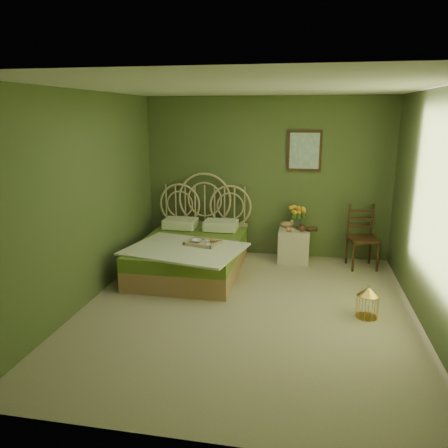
% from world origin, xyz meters
% --- Properties ---
extents(floor, '(4.50, 4.50, 0.00)m').
position_xyz_m(floor, '(0.00, 0.00, 0.00)').
color(floor, tan).
rests_on(floor, ground).
extents(ceiling, '(4.50, 4.50, 0.00)m').
position_xyz_m(ceiling, '(0.00, 0.00, 2.60)').
color(ceiling, silver).
rests_on(ceiling, wall_back).
extents(wall_back, '(4.00, 0.00, 4.00)m').
position_xyz_m(wall_back, '(0.00, 2.25, 1.30)').
color(wall_back, '#546233').
rests_on(wall_back, floor).
extents(wall_left, '(0.00, 4.50, 4.50)m').
position_xyz_m(wall_left, '(-2.00, 0.00, 1.30)').
color(wall_left, '#546233').
rests_on(wall_left, floor).
extents(wall_right, '(0.00, 4.50, 4.50)m').
position_xyz_m(wall_right, '(2.00, 0.00, 1.30)').
color(wall_right, '#546233').
rests_on(wall_right, floor).
extents(wall_art, '(0.54, 0.04, 0.64)m').
position_xyz_m(wall_art, '(0.60, 2.22, 1.75)').
color(wall_art, '#371D0F').
rests_on(wall_art, wall_back).
extents(bed, '(1.73, 2.19, 1.36)m').
position_xyz_m(bed, '(-1.01, 1.21, 0.30)').
color(bed, tan).
rests_on(bed, floor).
extents(nightstand, '(0.48, 0.49, 0.96)m').
position_xyz_m(nightstand, '(0.50, 1.95, 0.35)').
color(nightstand, beige).
rests_on(nightstand, floor).
extents(chair, '(0.50, 0.50, 0.97)m').
position_xyz_m(chair, '(1.54, 1.91, 0.54)').
color(chair, '#371D0F').
rests_on(chair, floor).
extents(birdcage, '(0.25, 0.25, 0.38)m').
position_xyz_m(birdcage, '(1.41, 0.07, 0.18)').
color(birdcage, gold).
rests_on(birdcage, floor).
extents(book_lower, '(0.19, 0.25, 0.02)m').
position_xyz_m(book_lower, '(0.68, 1.96, 0.54)').
color(book_lower, '#381E0F').
rests_on(book_lower, nightstand).
extents(book_upper, '(0.25, 0.27, 0.02)m').
position_xyz_m(book_upper, '(0.68, 1.96, 0.56)').
color(book_upper, '#472819').
rests_on(book_upper, nightstand).
extents(cereal_bowl, '(0.16, 0.16, 0.04)m').
position_xyz_m(cereal_bowl, '(-0.87, 0.99, 0.54)').
color(cereal_bowl, white).
rests_on(cereal_bowl, bed).
extents(coffee_cup, '(0.08, 0.08, 0.07)m').
position_xyz_m(coffee_cup, '(-0.69, 0.88, 0.56)').
color(coffee_cup, white).
rests_on(coffee_cup, bed).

